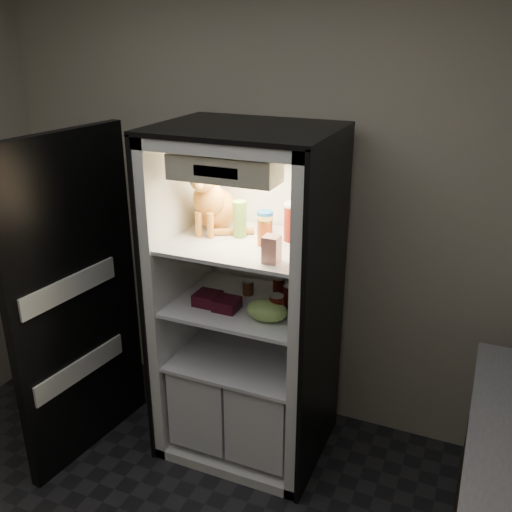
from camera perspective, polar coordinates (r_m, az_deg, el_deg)
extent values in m
plane|color=#A59D89|center=(3.34, 2.18, 5.08)|extent=(3.60, 0.00, 3.60)
cube|color=white|center=(3.38, 1.28, -2.43)|extent=(0.85, 0.06, 1.85)
cube|color=white|center=(3.28, -7.27, -3.40)|extent=(0.06, 0.70, 1.85)
cube|color=white|center=(2.99, 6.02, -5.96)|extent=(0.06, 0.70, 1.85)
cube|color=white|center=(2.83, -1.06, 11.78)|extent=(0.85, 0.70, 0.06)
cube|color=white|center=(3.60, -0.85, -17.49)|extent=(0.85, 0.70, 0.06)
cube|color=black|center=(3.30, -7.90, -3.27)|extent=(0.02, 0.72, 1.87)
cube|color=black|center=(2.98, 6.79, -6.10)|extent=(0.02, 0.72, 1.87)
cube|color=black|center=(2.82, -1.06, 12.62)|extent=(0.90, 0.72, 0.02)
cube|color=white|center=(2.95, -1.22, 1.29)|extent=(0.73, 0.62, 0.02)
cube|color=white|center=(3.09, -1.17, -4.80)|extent=(0.73, 0.62, 0.02)
cube|color=white|center=(3.45, -3.82, -12.91)|extent=(0.34, 0.58, 0.48)
cube|color=white|center=(3.33, 1.74, -14.29)|extent=(0.34, 0.58, 0.48)
cube|color=white|center=(3.25, -1.13, -10.01)|extent=(0.73, 0.62, 0.02)
cube|color=beige|center=(2.64, -3.21, 8.79)|extent=(0.52, 0.18, 0.12)
cube|color=black|center=(2.56, -4.05, 8.39)|extent=(0.22, 0.01, 0.05)
cube|color=black|center=(3.26, -17.52, -4.47)|extent=(0.16, 0.87, 1.85)
cube|color=white|center=(3.40, -17.36, -10.58)|extent=(0.13, 0.64, 0.12)
cube|color=white|center=(3.16, -18.36, -2.89)|extent=(0.13, 0.64, 0.12)
ellipsoid|color=#C55A19|center=(3.13, -3.93, 4.72)|extent=(0.23, 0.28, 0.22)
ellipsoid|color=#C55A19|center=(3.01, -4.74, 5.68)|extent=(0.18, 0.17, 0.19)
sphere|color=#C17525|center=(2.92, -5.35, 7.69)|extent=(0.15, 0.15, 0.14)
sphere|color=#C17525|center=(2.88, -5.81, 7.12)|extent=(0.06, 0.06, 0.06)
cone|color=#C17525|center=(2.93, -6.07, 9.09)|extent=(0.06, 0.06, 0.06)
cone|color=#C17525|center=(2.90, -4.55, 8.99)|extent=(0.06, 0.06, 0.06)
cylinder|color=#C55A19|center=(3.00, -5.77, 3.18)|extent=(0.04, 0.04, 0.14)
cylinder|color=#C55A19|center=(2.98, -4.59, 3.05)|extent=(0.04, 0.04, 0.14)
cylinder|color=#C55A19|center=(3.03, -2.56, 2.47)|extent=(0.24, 0.15, 0.04)
cylinder|color=#238334|center=(2.98, -1.65, 3.57)|extent=(0.07, 0.07, 0.18)
cylinder|color=#238334|center=(2.96, -1.67, 5.34)|extent=(0.07, 0.07, 0.02)
cylinder|color=white|center=(3.04, 0.91, 3.21)|extent=(0.09, 0.09, 0.11)
cylinder|color=blue|center=(3.02, 0.91, 4.33)|extent=(0.09, 0.09, 0.02)
cylinder|color=maroon|center=(2.87, 0.89, 2.27)|extent=(0.08, 0.08, 0.12)
cylinder|color=#A9772D|center=(2.85, 0.90, 3.56)|extent=(0.08, 0.08, 0.01)
cylinder|color=maroon|center=(2.94, 3.92, 3.28)|extent=(0.12, 0.12, 0.18)
cylinder|color=white|center=(2.91, 3.97, 5.14)|extent=(0.12, 0.12, 0.02)
cube|color=beige|center=(2.66, 1.57, 0.68)|extent=(0.08, 0.08, 0.13)
cylinder|color=black|center=(3.10, 2.28, -3.24)|extent=(0.06, 0.06, 0.12)
cylinder|color=#B2B2B2|center=(3.08, 2.30, -2.22)|extent=(0.07, 0.07, 0.00)
cylinder|color=black|center=(3.01, 3.37, -4.06)|extent=(0.07, 0.07, 0.12)
cylinder|color=#B2B2B2|center=(2.99, 3.39, -3.00)|extent=(0.07, 0.07, 0.00)
cylinder|color=black|center=(2.89, 2.05, -5.17)|extent=(0.07, 0.07, 0.13)
cylinder|color=#B2B2B2|center=(2.86, 2.07, -3.98)|extent=(0.07, 0.07, 0.00)
cylinder|color=brown|center=(3.16, -0.78, -3.20)|extent=(0.06, 0.06, 0.08)
cylinder|color=#B2B2B2|center=(3.14, -0.79, -2.48)|extent=(0.06, 0.06, 0.01)
ellipsoid|color=#80B454|center=(2.88, 1.10, -5.46)|extent=(0.21, 0.16, 0.11)
cube|color=#4A0C1B|center=(3.06, -4.87, -4.26)|extent=(0.13, 0.13, 0.06)
cube|color=#4A0C1B|center=(3.00, -2.94, -4.83)|extent=(0.12, 0.12, 0.06)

